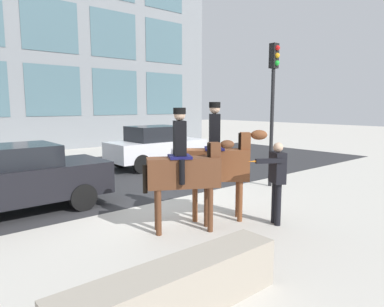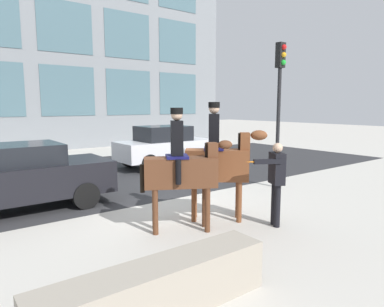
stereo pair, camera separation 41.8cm
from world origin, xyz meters
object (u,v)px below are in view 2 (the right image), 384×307
Objects in this scene: mounted_horse_lead at (182,169)px; mounted_horse_companion at (219,161)px; street_car_near_lane at (17,176)px; street_car_far_lane at (165,146)px; planter_ledge at (159,290)px; traffic_light at (280,92)px; pedestrian_bystander at (276,178)px.

mounted_horse_lead is 1.01m from mounted_horse_companion.
mounted_horse_companion is (1.00, 0.07, 0.05)m from mounted_horse_lead.
mounted_horse_lead is 0.58× the size of street_car_near_lane.
street_car_far_lane is (5.99, 2.96, 0.03)m from street_car_near_lane.
planter_ledge is (-5.49, -8.50, -0.53)m from street_car_far_lane.
street_car_near_lane is at bearing 174.59° from mounted_horse_companion.
street_car_far_lane is 0.92× the size of traffic_light.
mounted_horse_lead reaches higher than street_car_near_lane.
mounted_horse_companion is at bearing 33.23° from mounted_horse_lead.
traffic_light is at bearing 45.41° from mounted_horse_lead.
street_car_near_lane is (-2.34, 3.41, -0.43)m from mounted_horse_lead.
pedestrian_bystander is 5.93m from street_car_near_lane.
pedestrian_bystander is (1.68, -0.94, -0.23)m from mounted_horse_lead.
planter_ledge is at bearing -84.87° from street_car_near_lane.
traffic_light reaches higher than mounted_horse_companion.
mounted_horse_companion reaches higher than planter_ledge.
traffic_light reaches higher than street_car_far_lane.
planter_ledge is at bearing 47.55° from pedestrian_bystander.
pedestrian_bystander reaches higher than street_car_near_lane.
mounted_horse_lead reaches higher than pedestrian_bystander.
street_car_far_lane reaches higher than street_car_near_lane.
pedestrian_bystander reaches higher than planter_ledge.
mounted_horse_companion is 6.85m from street_car_far_lane.
pedestrian_bystander is at bearing 0.23° from mounted_horse_lead.
mounted_horse_lead is 0.57× the size of traffic_light.
pedestrian_bystander is 0.59× the size of planter_ledge.
mounted_horse_lead is at bearing -163.93° from traffic_light.
pedestrian_bystander is at bearing -105.07° from street_car_far_lane.
street_car_near_lane is 5.58m from planter_ledge.
street_car_far_lane is at bearing 26.29° from street_car_near_lane.
street_car_near_lane is at bearing -153.71° from street_car_far_lane.
traffic_light is (2.77, 2.22, 1.84)m from pedestrian_bystander.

